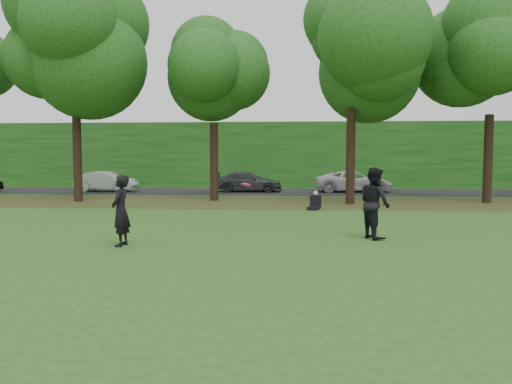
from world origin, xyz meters
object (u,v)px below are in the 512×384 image
player_left (121,211)px  frisbee (246,185)px  player_right (375,203)px  seated_person (315,203)px

player_left → frisbee: size_ratio=4.89×
player_right → frisbee: 3.75m
player_right → frisbee: size_ratio=5.33×
player_left → frisbee: bearing=104.4°
player_right → player_left: bearing=83.5°
player_left → frisbee: (3.20, 0.74, 0.64)m
player_left → seated_person: (5.46, 9.42, -0.62)m
player_right → frisbee: bearing=84.4°
player_right → frisbee: (-3.58, -0.96, 0.56)m
player_left → seated_person: bearing=151.2°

